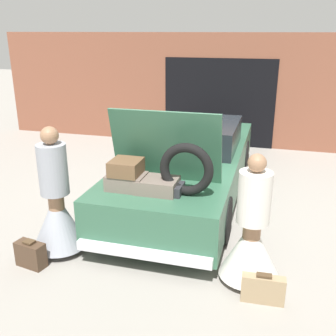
# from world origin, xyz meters

# --- Properties ---
(ground_plane) EXTENTS (40.00, 40.00, 0.00)m
(ground_plane) POSITION_xyz_m (0.00, 0.00, 0.00)
(ground_plane) COLOR gray
(garage_wall_back) EXTENTS (12.00, 0.14, 2.80)m
(garage_wall_back) POSITION_xyz_m (0.00, 3.54, 1.39)
(garage_wall_back) COLOR brown
(garage_wall_back) RESTS_ON ground_plane
(car) EXTENTS (1.85, 5.07, 1.86)m
(car) POSITION_xyz_m (-0.00, -0.02, 0.60)
(car) COLOR #336047
(car) RESTS_ON ground_plane
(person_left) EXTENTS (0.71, 0.71, 1.73)m
(person_left) POSITION_xyz_m (-1.26, -2.31, 0.61)
(person_left) COLOR #997051
(person_left) RESTS_ON ground_plane
(person_right) EXTENTS (0.72, 0.72, 1.59)m
(person_right) POSITION_xyz_m (1.26, -2.31, 0.56)
(person_right) COLOR #997051
(person_right) RESTS_ON ground_plane
(suitcase_beside_left_person) EXTENTS (0.41, 0.25, 0.36)m
(suitcase_beside_left_person) POSITION_xyz_m (-1.42, -2.75, 0.17)
(suitcase_beside_left_person) COLOR #473323
(suitcase_beside_left_person) RESTS_ON ground_plane
(suitcase_beside_right_person) EXTENTS (0.48, 0.14, 0.35)m
(suitcase_beside_right_person) POSITION_xyz_m (1.45, -2.69, 0.16)
(suitcase_beside_right_person) COLOR #9E8460
(suitcase_beside_right_person) RESTS_ON ground_plane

